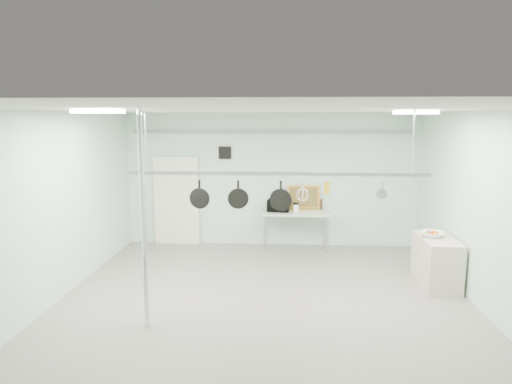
# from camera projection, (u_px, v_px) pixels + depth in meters

# --- Properties ---
(floor) EXTENTS (8.00, 8.00, 0.00)m
(floor) POSITION_uv_depth(u_px,v_px,m) (263.00, 312.00, 7.31)
(floor) COLOR gray
(floor) RESTS_ON ground
(ceiling) EXTENTS (7.00, 8.00, 0.02)m
(ceiling) POSITION_uv_depth(u_px,v_px,m) (263.00, 110.00, 6.80)
(ceiling) COLOR silver
(ceiling) RESTS_ON back_wall
(back_wall) EXTENTS (7.00, 0.02, 3.20)m
(back_wall) POSITION_uv_depth(u_px,v_px,m) (271.00, 180.00, 10.98)
(back_wall) COLOR silver
(back_wall) RESTS_ON floor
(right_wall) EXTENTS (0.02, 8.00, 3.20)m
(right_wall) POSITION_uv_depth(u_px,v_px,m) (495.00, 217.00, 6.84)
(right_wall) COLOR silver
(right_wall) RESTS_ON floor
(door) EXTENTS (1.10, 0.10, 2.20)m
(door) POSITION_uv_depth(u_px,v_px,m) (177.00, 202.00, 11.16)
(door) COLOR silver
(door) RESTS_ON floor
(wall_vent) EXTENTS (0.30, 0.04, 0.30)m
(wall_vent) POSITION_uv_depth(u_px,v_px,m) (225.00, 153.00, 10.93)
(wall_vent) COLOR black
(wall_vent) RESTS_ON back_wall
(conduit_pipe) EXTENTS (6.60, 0.07, 0.07)m
(conduit_pipe) POSITION_uv_depth(u_px,v_px,m) (271.00, 132.00, 10.71)
(conduit_pipe) COLOR gray
(conduit_pipe) RESTS_ON back_wall
(chrome_pole) EXTENTS (0.08, 0.08, 3.20)m
(chrome_pole) POSITION_uv_depth(u_px,v_px,m) (144.00, 221.00, 6.56)
(chrome_pole) COLOR silver
(chrome_pole) RESTS_ON floor
(prep_table) EXTENTS (1.60, 0.70, 0.91)m
(prep_table) POSITION_uv_depth(u_px,v_px,m) (296.00, 215.00, 10.69)
(prep_table) COLOR #A6C3B2
(prep_table) RESTS_ON floor
(side_cabinet) EXTENTS (0.60, 1.20, 0.90)m
(side_cabinet) POSITION_uv_depth(u_px,v_px,m) (436.00, 262.00, 8.43)
(side_cabinet) COLOR beige
(side_cabinet) RESTS_ON floor
(pot_rack) EXTENTS (4.80, 0.06, 1.00)m
(pot_rack) POSITION_uv_depth(u_px,v_px,m) (277.00, 172.00, 7.24)
(pot_rack) COLOR #B7B7BC
(pot_rack) RESTS_ON ceiling
(light_panel_left) EXTENTS (0.65, 0.30, 0.05)m
(light_panel_left) POSITION_uv_depth(u_px,v_px,m) (98.00, 111.00, 6.15)
(light_panel_left) COLOR white
(light_panel_left) RESTS_ON ceiling
(light_panel_right) EXTENTS (0.65, 0.30, 0.05)m
(light_panel_right) POSITION_uv_depth(u_px,v_px,m) (416.00, 112.00, 7.25)
(light_panel_right) COLOR white
(light_panel_right) RESTS_ON ceiling
(microwave) EXTENTS (0.54, 0.40, 0.28)m
(microwave) POSITION_uv_depth(u_px,v_px,m) (279.00, 205.00, 10.70)
(microwave) COLOR black
(microwave) RESTS_ON prep_table
(coffee_canister) EXTENTS (0.15, 0.15, 0.18)m
(coffee_canister) POSITION_uv_depth(u_px,v_px,m) (296.00, 208.00, 10.61)
(coffee_canister) COLOR white
(coffee_canister) RESTS_ON prep_table
(painting_large) EXTENTS (0.79, 0.18, 0.58)m
(painting_large) POSITION_uv_depth(u_px,v_px,m) (304.00, 197.00, 10.91)
(painting_large) COLOR #BC8032
(painting_large) RESTS_ON prep_table
(painting_small) EXTENTS (0.31, 0.10, 0.25)m
(painting_small) POSITION_uv_depth(u_px,v_px,m) (316.00, 204.00, 10.92)
(painting_small) COLOR #321F11
(painting_small) RESTS_ON prep_table
(fruit_bowl) EXTENTS (0.54, 0.54, 0.10)m
(fruit_bowl) POSITION_uv_depth(u_px,v_px,m) (432.00, 234.00, 8.42)
(fruit_bowl) COLOR white
(fruit_bowl) RESTS_ON side_cabinet
(skillet_left) EXTENTS (0.34, 0.11, 0.46)m
(skillet_left) POSITION_uv_depth(u_px,v_px,m) (199.00, 194.00, 7.37)
(skillet_left) COLOR black
(skillet_left) RESTS_ON pot_rack
(skillet_mid) EXTENTS (0.34, 0.09, 0.46)m
(skillet_mid) POSITION_uv_depth(u_px,v_px,m) (238.00, 195.00, 7.33)
(skillet_mid) COLOR black
(skillet_mid) RESTS_ON pot_rack
(skillet_right) EXTENTS (0.37, 0.15, 0.50)m
(skillet_right) POSITION_uv_depth(u_px,v_px,m) (281.00, 196.00, 7.30)
(skillet_right) COLOR black
(skillet_right) RESTS_ON pot_rack
(whisk) EXTENTS (0.27, 0.27, 0.36)m
(whisk) POSITION_uv_depth(u_px,v_px,m) (303.00, 192.00, 7.26)
(whisk) COLOR #BBBCC0
(whisk) RESTS_ON pot_rack
(grater) EXTENTS (0.09, 0.05, 0.22)m
(grater) POSITION_uv_depth(u_px,v_px,m) (327.00, 188.00, 7.23)
(grater) COLOR yellow
(grater) RESTS_ON pot_rack
(saucepan) EXTENTS (0.16, 0.11, 0.26)m
(saucepan) POSITION_uv_depth(u_px,v_px,m) (382.00, 190.00, 7.18)
(saucepan) COLOR #B9BBBE
(saucepan) RESTS_ON pot_rack
(fruit_cluster) EXTENTS (0.24, 0.24, 0.09)m
(fruit_cluster) POSITION_uv_depth(u_px,v_px,m) (432.00, 232.00, 8.41)
(fruit_cluster) COLOR #AC270F
(fruit_cluster) RESTS_ON fruit_bowl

